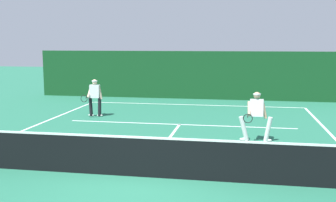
{
  "coord_description": "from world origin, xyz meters",
  "views": [
    {
      "loc": [
        2.29,
        -9.03,
        3.19
      ],
      "look_at": [
        -0.36,
        5.74,
        1.0
      ],
      "focal_mm": 43.15,
      "sensor_mm": 36.0,
      "label": 1
    }
  ],
  "objects_px": {
    "player_far": "(95,96)",
    "tennis_ball": "(213,144)",
    "player_near": "(256,114)",
    "tennis_ball_extra": "(230,143)"
  },
  "relations": [
    {
      "from": "player_near",
      "to": "player_far",
      "type": "relative_size",
      "value": 1.0
    },
    {
      "from": "player_far",
      "to": "tennis_ball_extra",
      "type": "xyz_separation_m",
      "value": [
        5.89,
        -3.9,
        -0.85
      ]
    },
    {
      "from": "player_far",
      "to": "tennis_ball",
      "type": "xyz_separation_m",
      "value": [
        5.39,
        -4.07,
        -0.85
      ]
    },
    {
      "from": "player_near",
      "to": "player_far",
      "type": "height_order",
      "value": "player_near"
    },
    {
      "from": "player_near",
      "to": "tennis_ball_extra",
      "type": "bearing_deg",
      "value": 35.72
    },
    {
      "from": "player_near",
      "to": "tennis_ball",
      "type": "distance_m",
      "value": 1.74
    },
    {
      "from": "player_far",
      "to": "tennis_ball_extra",
      "type": "relative_size",
      "value": 24.45
    },
    {
      "from": "tennis_ball",
      "to": "tennis_ball_extra",
      "type": "relative_size",
      "value": 1.0
    },
    {
      "from": "player_near",
      "to": "tennis_ball_extra",
      "type": "distance_m",
      "value": 1.32
    },
    {
      "from": "player_far",
      "to": "tennis_ball_extra",
      "type": "distance_m",
      "value": 7.12
    }
  ]
}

